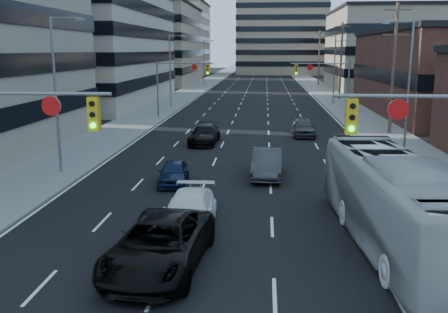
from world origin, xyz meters
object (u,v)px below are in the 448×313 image
Objects in this scene: white_van at (189,211)px; transit_bus at (397,203)px; sedan_blue at (174,172)px; black_pickup at (160,244)px.

transit_bus is at bearing -10.47° from white_van.
white_van is 7.10m from sedan_blue.
transit_bus reaches higher than sedan_blue.
black_pickup reaches higher than white_van.
sedan_blue is (-1.49, 10.71, -0.21)m from black_pickup.
sedan_blue is at bearing 102.56° from black_pickup.
white_van is (0.40, 3.86, -0.13)m from black_pickup.
black_pickup is at bearing -167.63° from transit_bus.
black_pickup is 0.50× the size of transit_bus.
white_van is 8.06m from transit_bus.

